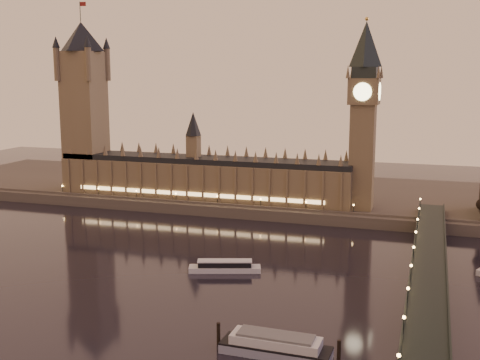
{
  "coord_description": "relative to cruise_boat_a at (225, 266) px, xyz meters",
  "views": [
    {
      "loc": [
        91.27,
        -211.47,
        80.15
      ],
      "look_at": [
        11.28,
        35.0,
        34.44
      ],
      "focal_mm": 45.0,
      "sensor_mm": 36.0,
      "label": 1
    }
  ],
  "objects": [
    {
      "name": "ground",
      "position": [
        -12.01,
        -12.36,
        -2.08
      ],
      "size": [
        700.0,
        700.0,
        0.0
      ],
      "primitive_type": "plane",
      "color": "black",
      "rests_on": "ground"
    },
    {
      "name": "victoria_tower",
      "position": [
        -132.01,
        108.64,
        63.71
      ],
      "size": [
        31.68,
        31.68,
        118.0
      ],
      "color": "brown",
      "rests_on": "ground"
    },
    {
      "name": "cruise_boat_a",
      "position": [
        0.0,
        0.0,
        0.0
      ],
      "size": [
        30.01,
        15.22,
        4.72
      ],
      "rotation": [
        0.0,
        0.0,
        0.32
      ],
      "color": "silver",
      "rests_on": "ground"
    },
    {
      "name": "palace_of_westminster",
      "position": [
        -52.14,
        108.64,
        19.63
      ],
      "size": [
        180.0,
        26.62,
        52.0
      ],
      "color": "brown",
      "rests_on": "ground"
    },
    {
      "name": "moored_barge",
      "position": [
        38.94,
        -66.11,
        0.81
      ],
      "size": [
        37.31,
        9.73,
        6.84
      ],
      "rotation": [
        0.0,
        0.0,
        -0.02
      ],
      "color": "gray",
      "rests_on": "ground"
    },
    {
      "name": "bare_tree_0",
      "position": [
        103.27,
        96.64,
        12.49
      ],
      "size": [
        5.65,
        5.65,
        11.5
      ],
      "color": "black",
      "rests_on": "ground"
    },
    {
      "name": "big_ben",
      "position": [
        41.98,
        108.63,
        61.87
      ],
      "size": [
        17.68,
        17.68,
        104.0
      ],
      "color": "brown",
      "rests_on": "ground"
    },
    {
      "name": "westminster_bridge",
      "position": [
        79.6,
        -12.36,
        3.44
      ],
      "size": [
        13.2,
        260.0,
        15.3
      ],
      "color": "black",
      "rests_on": "ground"
    },
    {
      "name": "far_embankment",
      "position": [
        17.99,
        152.64,
        0.92
      ],
      "size": [
        560.0,
        130.0,
        6.0
      ],
      "primitive_type": "cube",
      "color": "#423D35",
      "rests_on": "ground"
    }
  ]
}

